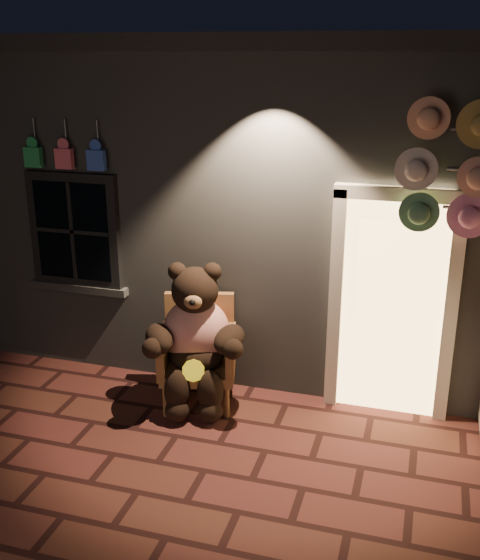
% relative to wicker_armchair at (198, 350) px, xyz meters
% --- Properties ---
extents(ground, '(60.00, 60.00, 0.00)m').
position_rel_wicker_armchair_xyz_m(ground, '(0.45, -1.14, -0.52)').
color(ground, '#4E211E').
rests_on(ground, ground).
extents(shop_building, '(7.30, 5.95, 3.51)m').
position_rel_wicker_armchair_xyz_m(shop_building, '(0.45, 2.85, 1.21)').
color(shop_building, slate).
rests_on(shop_building, ground).
extents(wicker_armchair, '(0.85, 0.80, 1.05)m').
position_rel_wicker_armchair_xyz_m(wicker_armchair, '(0.00, 0.00, 0.00)').
color(wicker_armchair, brown).
rests_on(wicker_armchair, ground).
extents(teddy_bear, '(1.01, 0.91, 1.44)m').
position_rel_wicker_armchair_xyz_m(teddy_bear, '(0.02, -0.13, 0.20)').
color(teddy_bear, red).
rests_on(teddy_bear, ground).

